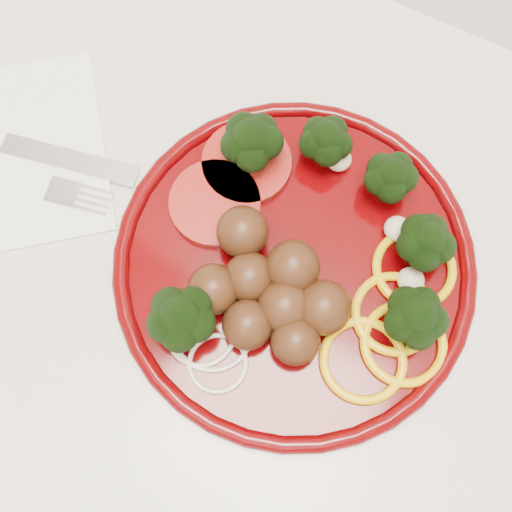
% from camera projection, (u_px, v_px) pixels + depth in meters
% --- Properties ---
extents(counter, '(2.40, 0.60, 0.90)m').
position_uv_depth(counter, '(325.00, 389.00, 0.95)').
color(counter, beige).
rests_on(counter, ground).
extents(plate, '(0.30, 0.30, 0.06)m').
position_uv_depth(plate, '(300.00, 260.00, 0.51)').
color(plate, '#480103').
rests_on(plate, counter).
extents(napkin, '(0.25, 0.25, 0.00)m').
position_uv_depth(napkin, '(3.00, 156.00, 0.56)').
color(napkin, white).
rests_on(napkin, counter).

